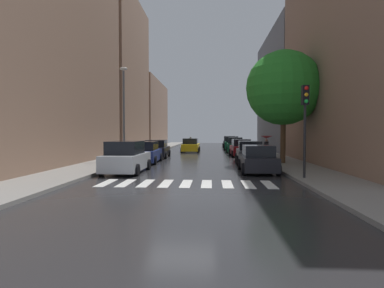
% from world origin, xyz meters
% --- Properties ---
extents(ground_plane, '(28.00, 72.00, 0.04)m').
position_xyz_m(ground_plane, '(0.00, 24.00, -0.02)').
color(ground_plane, '#272729').
extents(sidewalk_left, '(3.00, 72.00, 0.15)m').
position_xyz_m(sidewalk_left, '(-6.50, 24.00, 0.07)').
color(sidewalk_left, gray).
rests_on(sidewalk_left, ground).
extents(sidewalk_right, '(3.00, 72.00, 0.15)m').
position_xyz_m(sidewalk_right, '(6.50, 24.00, 0.07)').
color(sidewalk_right, gray).
rests_on(sidewalk_right, ground).
extents(crosswalk_stripes, '(7.65, 2.20, 0.01)m').
position_xyz_m(crosswalk_stripes, '(-0.00, 2.22, 0.01)').
color(crosswalk_stripes, silver).
rests_on(crosswalk_stripes, ground).
extents(building_left_near, '(6.00, 20.39, 20.88)m').
position_xyz_m(building_left_near, '(-11.00, 9.01, 10.44)').
color(building_left_near, '#8C6B56').
rests_on(building_left_near, ground).
extents(building_left_mid, '(6.00, 13.89, 18.78)m').
position_xyz_m(building_left_mid, '(-11.00, 27.15, 9.39)').
color(building_left_mid, '#8C6B56').
rests_on(building_left_mid, ground).
extents(building_left_far, '(6.00, 18.40, 11.41)m').
position_xyz_m(building_left_far, '(-11.00, 44.47, 5.70)').
color(building_left_far, '#8C6B56').
rests_on(building_left_far, ground).
extents(building_right_near, '(6.00, 18.58, 19.44)m').
position_xyz_m(building_right_near, '(11.00, 9.54, 9.72)').
color(building_right_near, '#8C6B56').
rests_on(building_right_near, ground).
extents(building_right_mid, '(6.00, 16.97, 14.23)m').
position_xyz_m(building_right_mid, '(11.00, 27.63, 7.12)').
color(building_right_mid, slate).
rests_on(building_right_mid, ground).
extents(parked_car_left_nearest, '(2.14, 4.34, 1.79)m').
position_xyz_m(parked_car_left_nearest, '(-3.70, 5.94, 0.83)').
color(parked_car_left_nearest, '#B2B7BF').
rests_on(parked_car_left_nearest, ground).
extents(parked_car_left_second, '(2.23, 4.60, 1.62)m').
position_xyz_m(parked_car_left_second, '(-3.86, 11.72, 0.76)').
color(parked_car_left_second, navy).
rests_on(parked_car_left_second, ground).
extents(parked_car_left_third, '(2.24, 4.69, 1.62)m').
position_xyz_m(parked_car_left_third, '(-3.87, 16.98, 0.76)').
color(parked_car_left_third, black).
rests_on(parked_car_left_third, ground).
extents(parked_car_right_nearest, '(2.09, 4.04, 1.55)m').
position_xyz_m(parked_car_right_nearest, '(3.75, 6.50, 0.73)').
color(parked_car_right_nearest, black).
rests_on(parked_car_right_nearest, ground).
extents(parked_car_right_second, '(2.15, 4.24, 1.64)m').
position_xyz_m(parked_car_right_second, '(3.98, 12.30, 0.77)').
color(parked_car_right_second, '#474C51').
rests_on(parked_car_right_second, ground).
extents(parked_car_right_third, '(2.09, 4.28, 1.66)m').
position_xyz_m(parked_car_right_third, '(3.95, 19.01, 0.77)').
color(parked_car_right_third, maroon).
rests_on(parked_car_right_third, ground).
extents(parked_car_right_fourth, '(2.18, 4.46, 1.75)m').
position_xyz_m(parked_car_right_fourth, '(3.85, 25.00, 0.81)').
color(parked_car_right_fourth, '#0C4C2D').
rests_on(parked_car_right_fourth, ground).
extents(parked_car_right_fifth, '(2.21, 4.11, 1.80)m').
position_xyz_m(parked_car_right_fifth, '(3.85, 30.75, 0.83)').
color(parked_car_right_fifth, '#0C4C2D').
rests_on(parked_car_right_fifth, ground).
extents(parked_car_right_sixth, '(2.14, 4.08, 1.78)m').
position_xyz_m(parked_car_right_sixth, '(3.92, 37.46, 0.82)').
color(parked_car_right_sixth, black).
rests_on(parked_car_right_sixth, ground).
extents(taxi_midroad, '(2.12, 4.45, 1.81)m').
position_xyz_m(taxi_midroad, '(-1.30, 25.18, 0.76)').
color(taxi_midroad, yellow).
rests_on(taxi_midroad, ground).
extents(pedestrian_foreground, '(1.10, 1.10, 1.85)m').
position_xyz_m(pedestrian_foreground, '(5.82, 15.66, 1.55)').
color(pedestrian_foreground, brown).
rests_on(pedestrian_foreground, sidewalk_right).
extents(street_tree_right, '(5.21, 5.21, 7.86)m').
position_xyz_m(street_tree_right, '(6.15, 10.93, 5.40)').
color(street_tree_right, '#513823').
rests_on(street_tree_right, sidewalk_right).
extents(traffic_light_right_corner, '(0.30, 0.42, 4.30)m').
position_xyz_m(traffic_light_right_corner, '(5.45, 3.39, 3.29)').
color(traffic_light_right_corner, black).
rests_on(traffic_light_right_corner, sidewalk_right).
extents(lamp_post_left, '(0.60, 0.28, 7.08)m').
position_xyz_m(lamp_post_left, '(-5.55, 12.05, 4.23)').
color(lamp_post_left, '#595B60').
rests_on(lamp_post_left, sidewalk_left).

